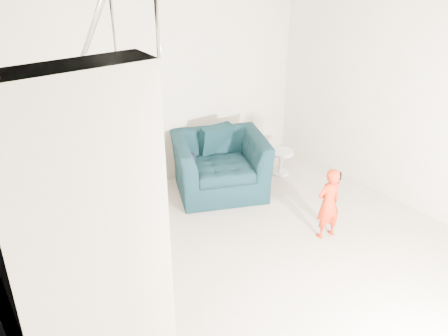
{
  "coord_description": "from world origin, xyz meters",
  "views": [
    {
      "loc": [
        -2.73,
        -2.84,
        3.33
      ],
      "look_at": [
        0.15,
        1.2,
        0.85
      ],
      "focal_mm": 38.0,
      "sensor_mm": 36.0,
      "label": 1
    }
  ],
  "objects_px": {
    "armchair": "(220,165)",
    "side_table": "(281,158)",
    "toddler": "(328,203)",
    "staircase": "(58,253)"
  },
  "relations": [
    {
      "from": "armchair",
      "to": "staircase",
      "type": "height_order",
      "value": "staircase"
    },
    {
      "from": "side_table",
      "to": "staircase",
      "type": "relative_size",
      "value": 0.1
    },
    {
      "from": "armchair",
      "to": "toddler",
      "type": "relative_size",
      "value": 1.37
    },
    {
      "from": "toddler",
      "to": "side_table",
      "type": "xyz_separation_m",
      "value": [
        0.66,
        1.58,
        -0.2
      ]
    },
    {
      "from": "armchair",
      "to": "toddler",
      "type": "distance_m",
      "value": 1.72
    },
    {
      "from": "side_table",
      "to": "staircase",
      "type": "distance_m",
      "value": 4.04
    },
    {
      "from": "armchair",
      "to": "side_table",
      "type": "distance_m",
      "value": 1.07
    },
    {
      "from": "armchair",
      "to": "staircase",
      "type": "bearing_deg",
      "value": -128.34
    },
    {
      "from": "toddler",
      "to": "side_table",
      "type": "relative_size",
      "value": 2.41
    },
    {
      "from": "armchair",
      "to": "side_table",
      "type": "height_order",
      "value": "armchair"
    }
  ]
}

